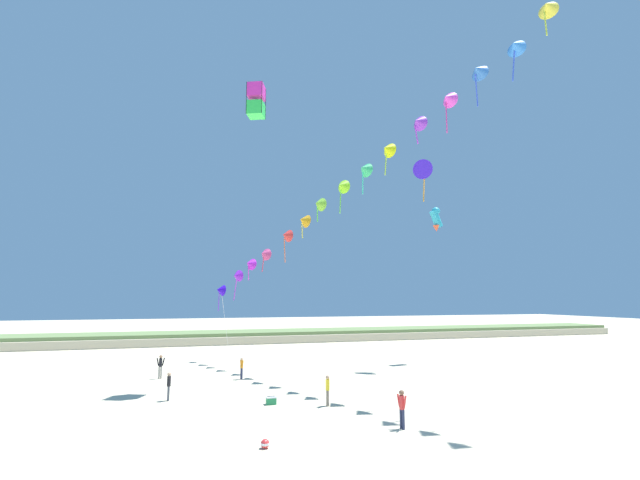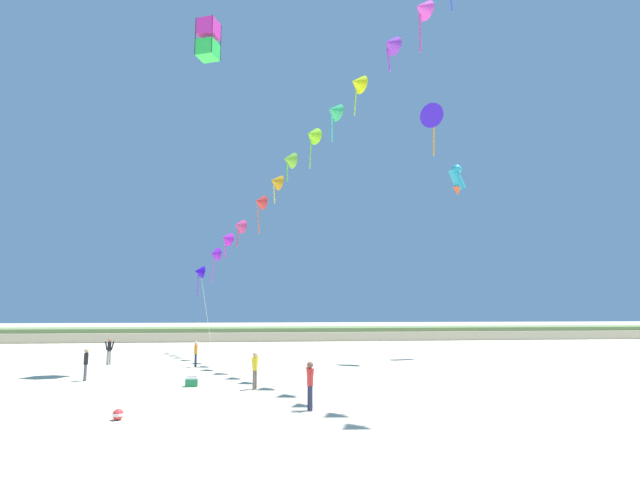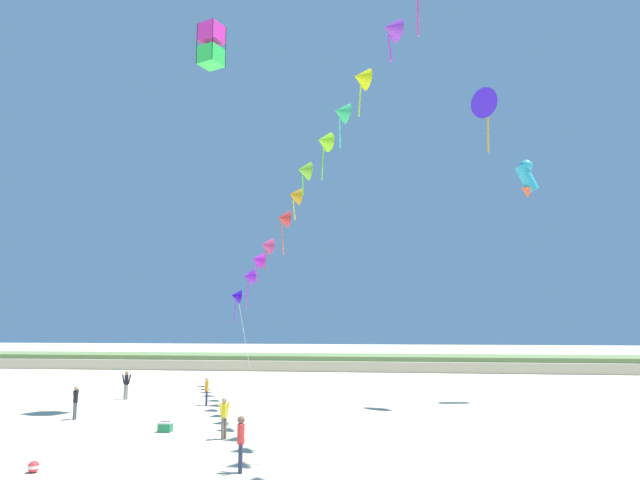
{
  "view_description": "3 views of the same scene",
  "coord_description": "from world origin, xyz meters",
  "px_view_note": "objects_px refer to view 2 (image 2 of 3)",
  "views": [
    {
      "loc": [
        -7.29,
        -15.98,
        6.02
      ],
      "look_at": [
        0.08,
        9.61,
        9.65
      ],
      "focal_mm": 24.0,
      "sensor_mm": 36.0,
      "label": 1
    },
    {
      "loc": [
        0.33,
        -15.79,
        3.69
      ],
      "look_at": [
        3.34,
        10.08,
        7.28
      ],
      "focal_mm": 28.0,
      "sensor_mm": 36.0,
      "label": 2
    },
    {
      "loc": [
        7.04,
        -15.46,
        4.66
      ],
      "look_at": [
        3.46,
        12.57,
        8.84
      ],
      "focal_mm": 32.0,
      "sensor_mm": 36.0,
      "label": 3
    }
  ],
  "objects_px": {
    "person_mid_center": "(196,352)",
    "beach_ball": "(118,415)",
    "person_far_right": "(255,368)",
    "person_far_left": "(86,362)",
    "beach_cooler": "(192,382)",
    "person_near_left": "(310,382)",
    "large_kite_mid_trail": "(457,178)",
    "person_near_right": "(109,349)",
    "large_kite_high_solo": "(208,40)",
    "large_kite_low_lead": "(433,116)"
  },
  "relations": [
    {
      "from": "person_near_left",
      "to": "beach_ball",
      "type": "height_order",
      "value": "person_near_left"
    },
    {
      "from": "person_mid_center",
      "to": "large_kite_low_lead",
      "type": "distance_m",
      "value": 24.06
    },
    {
      "from": "large_kite_high_solo",
      "to": "large_kite_low_lead",
      "type": "bearing_deg",
      "value": 12.74
    },
    {
      "from": "person_near_left",
      "to": "large_kite_mid_trail",
      "type": "xyz_separation_m",
      "value": [
        13.58,
        18.6,
        13.02
      ]
    },
    {
      "from": "person_far_right",
      "to": "person_near_left",
      "type": "bearing_deg",
      "value": -67.79
    },
    {
      "from": "person_mid_center",
      "to": "large_kite_high_solo",
      "type": "height_order",
      "value": "large_kite_high_solo"
    },
    {
      "from": "person_far_left",
      "to": "large_kite_mid_trail",
      "type": "bearing_deg",
      "value": 21.77
    },
    {
      "from": "person_near_left",
      "to": "large_kite_mid_trail",
      "type": "relative_size",
      "value": 0.7
    },
    {
      "from": "large_kite_low_lead",
      "to": "large_kite_mid_trail",
      "type": "relative_size",
      "value": 1.62
    },
    {
      "from": "person_far_left",
      "to": "person_far_right",
      "type": "bearing_deg",
      "value": -23.48
    },
    {
      "from": "beach_cooler",
      "to": "person_near_left",
      "type": "bearing_deg",
      "value": -51.23
    },
    {
      "from": "beach_cooler",
      "to": "large_kite_high_solo",
      "type": "bearing_deg",
      "value": 94.52
    },
    {
      "from": "large_kite_high_solo",
      "to": "person_far_left",
      "type": "bearing_deg",
      "value": -146.59
    },
    {
      "from": "person_near_left",
      "to": "beach_cooler",
      "type": "xyz_separation_m",
      "value": [
        -5.08,
        6.32,
        -0.8
      ]
    },
    {
      "from": "person_near_left",
      "to": "beach_ball",
      "type": "bearing_deg",
      "value": -173.09
    },
    {
      "from": "person_far_left",
      "to": "large_kite_high_solo",
      "type": "xyz_separation_m",
      "value": [
        5.25,
        3.46,
        20.14
      ]
    },
    {
      "from": "person_mid_center",
      "to": "person_far_right",
      "type": "height_order",
      "value": "person_far_right"
    },
    {
      "from": "person_far_left",
      "to": "person_mid_center",
      "type": "bearing_deg",
      "value": 49.13
    },
    {
      "from": "person_near_left",
      "to": "person_far_left",
      "type": "distance_m",
      "value": 13.97
    },
    {
      "from": "beach_cooler",
      "to": "person_near_right",
      "type": "bearing_deg",
      "value": 123.71
    },
    {
      "from": "person_near_left",
      "to": "person_far_left",
      "type": "bearing_deg",
      "value": 140.61
    },
    {
      "from": "large_kite_mid_trail",
      "to": "large_kite_high_solo",
      "type": "height_order",
      "value": "large_kite_high_solo"
    },
    {
      "from": "person_near_left",
      "to": "large_kite_low_lead",
      "type": "height_order",
      "value": "large_kite_low_lead"
    },
    {
      "from": "large_kite_mid_trail",
      "to": "person_near_right",
      "type": "bearing_deg",
      "value": -175.15
    },
    {
      "from": "person_mid_center",
      "to": "large_kite_low_lead",
      "type": "height_order",
      "value": "large_kite_low_lead"
    },
    {
      "from": "person_near_right",
      "to": "large_kite_high_solo",
      "type": "height_order",
      "value": "large_kite_high_solo"
    },
    {
      "from": "large_kite_low_lead",
      "to": "beach_ball",
      "type": "height_order",
      "value": "large_kite_low_lead"
    },
    {
      "from": "person_far_left",
      "to": "beach_cooler",
      "type": "xyz_separation_m",
      "value": [
        5.72,
        -2.54,
        -0.73
      ]
    },
    {
      "from": "person_far_left",
      "to": "large_kite_low_lead",
      "type": "xyz_separation_m",
      "value": [
        21.65,
        7.17,
        17.15
      ]
    },
    {
      "from": "large_kite_low_lead",
      "to": "beach_ball",
      "type": "xyz_separation_m",
      "value": [
        -17.37,
        -16.83,
        -17.91
      ]
    },
    {
      "from": "person_far_left",
      "to": "person_near_left",
      "type": "bearing_deg",
      "value": -39.39
    },
    {
      "from": "beach_ball",
      "to": "person_near_left",
      "type": "bearing_deg",
      "value": 6.91
    },
    {
      "from": "person_near_right",
      "to": "person_far_right",
      "type": "relative_size",
      "value": 1.04
    },
    {
      "from": "person_mid_center",
      "to": "person_far_left",
      "type": "relative_size",
      "value": 0.99
    },
    {
      "from": "person_mid_center",
      "to": "large_kite_mid_trail",
      "type": "distance_m",
      "value": 23.87
    },
    {
      "from": "beach_ball",
      "to": "large_kite_mid_trail",
      "type": "bearing_deg",
      "value": 43.97
    },
    {
      "from": "person_mid_center",
      "to": "person_far_right",
      "type": "xyz_separation_m",
      "value": [
        3.87,
        -9.4,
        0.04
      ]
    },
    {
      "from": "person_near_left",
      "to": "large_kite_low_lead",
      "type": "distance_m",
      "value": 25.82
    },
    {
      "from": "person_near_right",
      "to": "large_kite_mid_trail",
      "type": "bearing_deg",
      "value": 4.85
    },
    {
      "from": "person_far_right",
      "to": "person_mid_center",
      "type": "bearing_deg",
      "value": 112.37
    },
    {
      "from": "person_mid_center",
      "to": "beach_ball",
      "type": "relative_size",
      "value": 4.45
    },
    {
      "from": "person_mid_center",
      "to": "person_far_right",
      "type": "relative_size",
      "value": 0.96
    },
    {
      "from": "large_kite_high_solo",
      "to": "person_mid_center",
      "type": "bearing_deg",
      "value": 100.26
    },
    {
      "from": "person_far_left",
      "to": "large_kite_high_solo",
      "type": "distance_m",
      "value": 21.1
    },
    {
      "from": "person_far_left",
      "to": "beach_cooler",
      "type": "height_order",
      "value": "person_far_left"
    },
    {
      "from": "person_far_right",
      "to": "person_far_left",
      "type": "bearing_deg",
      "value": 156.52
    },
    {
      "from": "beach_cooler",
      "to": "beach_ball",
      "type": "bearing_deg",
      "value": -101.5
    },
    {
      "from": "person_far_right",
      "to": "large_kite_high_solo",
      "type": "height_order",
      "value": "large_kite_high_solo"
    },
    {
      "from": "person_near_right",
      "to": "beach_cooler",
      "type": "xyz_separation_m",
      "value": [
        6.75,
        -10.12,
        -0.8
      ]
    },
    {
      "from": "person_mid_center",
      "to": "person_near_right",
      "type": "bearing_deg",
      "value": 161.54
    }
  ]
}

